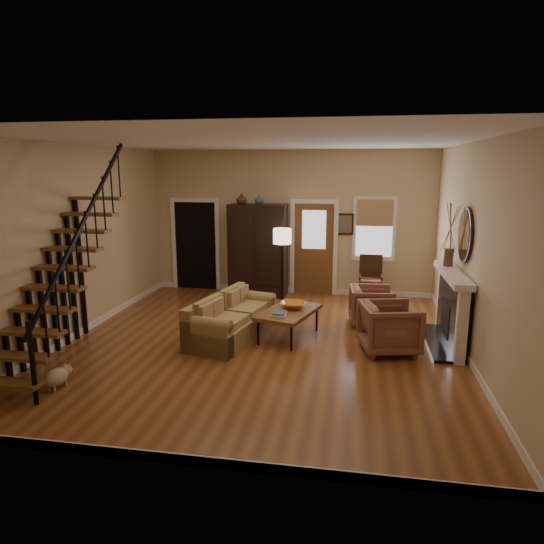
% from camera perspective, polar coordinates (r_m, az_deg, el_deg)
% --- Properties ---
extents(room, '(7.00, 7.33, 3.30)m').
position_cam_1_polar(room, '(9.64, -1.64, 3.86)').
color(room, brown).
rests_on(room, ground).
extents(staircase, '(0.94, 2.80, 3.20)m').
position_cam_1_polar(staircase, '(7.70, -23.95, 1.41)').
color(staircase, brown).
rests_on(staircase, ground).
extents(fireplace, '(0.33, 1.95, 2.30)m').
position_cam_1_polar(fireplace, '(8.53, 20.63, -3.30)').
color(fireplace, black).
rests_on(fireplace, ground).
extents(armoire, '(1.30, 0.60, 2.10)m').
position_cam_1_polar(armoire, '(11.11, -1.65, 2.59)').
color(armoire, black).
rests_on(armoire, ground).
extents(vase_a, '(0.24, 0.24, 0.25)m').
position_cam_1_polar(vase_a, '(10.95, -3.61, 8.62)').
color(vase_a, '#4C2619').
rests_on(vase_a, armoire).
extents(vase_b, '(0.20, 0.20, 0.21)m').
position_cam_1_polar(vase_b, '(10.87, -1.53, 8.51)').
color(vase_b, '#334C60').
rests_on(vase_b, armoire).
extents(sofa, '(1.26, 2.09, 0.73)m').
position_cam_1_polar(sofa, '(8.39, -4.71, -5.45)').
color(sofa, olive).
rests_on(sofa, ground).
extents(coffee_table, '(1.09, 1.45, 0.49)m').
position_cam_1_polar(coffee_table, '(8.44, 1.98, -6.14)').
color(coffee_table, brown).
rests_on(coffee_table, ground).
extents(bowl, '(0.44, 0.44, 0.11)m').
position_cam_1_polar(bowl, '(8.49, 2.47, -3.91)').
color(bowl, orange).
rests_on(bowl, coffee_table).
extents(books, '(0.24, 0.32, 0.06)m').
position_cam_1_polar(books, '(8.09, 0.86, -4.89)').
color(books, beige).
rests_on(books, coffee_table).
extents(armchair_left, '(1.05, 1.03, 0.80)m').
position_cam_1_polar(armchair_left, '(8.00, 13.68, -6.39)').
color(armchair_left, maroon).
rests_on(armchair_left, ground).
extents(armchair_right, '(0.86, 0.84, 0.73)m').
position_cam_1_polar(armchair_right, '(9.30, 11.64, -3.91)').
color(armchair_right, maroon).
rests_on(armchair_right, ground).
extents(floor_lamp, '(0.49, 0.49, 1.66)m').
position_cam_1_polar(floor_lamp, '(10.23, 1.19, 0.51)').
color(floor_lamp, black).
rests_on(floor_lamp, ground).
extents(side_chair, '(0.54, 0.54, 1.02)m').
position_cam_1_polar(side_chair, '(10.81, 11.52, -0.84)').
color(side_chair, '#361E11').
rests_on(side_chair, ground).
extents(dog, '(0.32, 0.44, 0.29)m').
position_cam_1_polar(dog, '(7.22, -24.04, -11.37)').
color(dog, '#C4B786').
rests_on(dog, ground).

